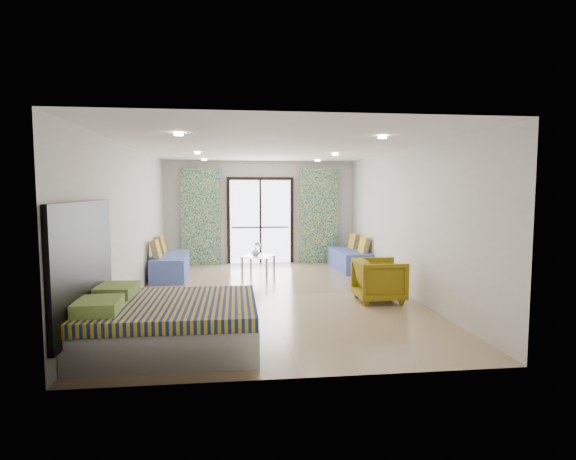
{
  "coord_description": "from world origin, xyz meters",
  "views": [
    {
      "loc": [
        -0.66,
        -8.18,
        1.93
      ],
      "look_at": [
        0.37,
        0.6,
        1.15
      ],
      "focal_mm": 28.0,
      "sensor_mm": 36.0,
      "label": 1
    }
  ],
  "objects": [
    {
      "name": "floor",
      "position": [
        0.0,
        0.0,
        0.0
      ],
      "size": [
        5.0,
        7.5,
        0.01
      ],
      "primitive_type": null,
      "color": "#937657",
      "rests_on": "ground"
    },
    {
      "name": "bed",
      "position": [
        -1.48,
        -2.65,
        0.3
      ],
      "size": [
        2.08,
        1.69,
        0.72
      ],
      "color": "silver",
      "rests_on": "floor"
    },
    {
      "name": "ceiling",
      "position": [
        0.0,
        0.0,
        2.7
      ],
      "size": [
        5.0,
        7.5,
        0.01
      ],
      "primitive_type": null,
      "color": "silver",
      "rests_on": "ground"
    },
    {
      "name": "wall_right",
      "position": [
        2.5,
        0.0,
        1.35
      ],
      "size": [
        0.01,
        7.5,
        2.7
      ],
      "primitive_type": null,
      "color": "silver",
      "rests_on": "ground"
    },
    {
      "name": "balcony_rail",
      "position": [
        0.0,
        3.73,
        0.95
      ],
      "size": [
        1.52,
        0.03,
        0.04
      ],
      "primitive_type": "cube",
      "color": "#595451",
      "rests_on": "balcony_door"
    },
    {
      "name": "downlight_b",
      "position": [
        1.4,
        -2.0,
        2.67
      ],
      "size": [
        0.12,
        0.12,
        0.02
      ],
      "primitive_type": "cylinder",
      "color": "#FFE0B2",
      "rests_on": "ceiling"
    },
    {
      "name": "wall_front",
      "position": [
        0.0,
        -3.75,
        1.35
      ],
      "size": [
        5.0,
        0.01,
        2.7
      ],
      "primitive_type": null,
      "color": "silver",
      "rests_on": "ground"
    },
    {
      "name": "daybed_right",
      "position": [
        2.12,
        2.45,
        0.26
      ],
      "size": [
        0.73,
        1.72,
        0.84
      ],
      "rotation": [
        0.0,
        0.0,
        0.04
      ],
      "color": "#475BAA",
      "rests_on": "floor"
    },
    {
      "name": "downlight_d",
      "position": [
        1.4,
        1.0,
        2.67
      ],
      "size": [
        0.12,
        0.12,
        0.02
      ],
      "primitive_type": "cylinder",
      "color": "#FFE0B2",
      "rests_on": "ceiling"
    },
    {
      "name": "wall_left",
      "position": [
        -2.5,
        0.0,
        1.35
      ],
      "size": [
        0.01,
        7.5,
        2.7
      ],
      "primitive_type": null,
      "color": "silver",
      "rests_on": "ground"
    },
    {
      "name": "switch_plate",
      "position": [
        -2.47,
        -1.4,
        1.05
      ],
      "size": [
        0.02,
        0.1,
        0.1
      ],
      "primitive_type": "cube",
      "color": "silver",
      "rests_on": "wall_left"
    },
    {
      "name": "armchair",
      "position": [
        1.83,
        -0.7,
        0.41
      ],
      "size": [
        0.74,
        0.79,
        0.81
      ],
      "primitive_type": "imported",
      "rotation": [
        0.0,
        0.0,
        1.57
      ],
      "color": "olive",
      "rests_on": "floor"
    },
    {
      "name": "downlight_e",
      "position": [
        -1.4,
        3.0,
        2.67
      ],
      "size": [
        0.12,
        0.12,
        0.02
      ],
      "primitive_type": "cylinder",
      "color": "#FFE0B2",
      "rests_on": "ceiling"
    },
    {
      "name": "daybed_left",
      "position": [
        -2.12,
        1.91,
        0.28
      ],
      "size": [
        0.78,
        1.85,
        0.9
      ],
      "rotation": [
        0.0,
        0.0,
        0.04
      ],
      "color": "#475BAA",
      "rests_on": "floor"
    },
    {
      "name": "curtain_left",
      "position": [
        -1.55,
        3.57,
        1.25
      ],
      "size": [
        1.0,
        0.1,
        2.5
      ],
      "primitive_type": "cube",
      "color": "silver",
      "rests_on": "floor"
    },
    {
      "name": "downlight_f",
      "position": [
        1.4,
        3.0,
        2.67
      ],
      "size": [
        0.12,
        0.12,
        0.02
      ],
      "primitive_type": "cylinder",
      "color": "#FFE0B2",
      "rests_on": "ceiling"
    },
    {
      "name": "coffee_table",
      "position": [
        -0.14,
        2.03,
        0.39
      ],
      "size": [
        0.86,
        0.86,
        0.76
      ],
      "rotation": [
        0.0,
        0.0,
        -0.38
      ],
      "color": "silver",
      "rests_on": "floor"
    },
    {
      "name": "balcony_door",
      "position": [
        0.0,
        3.72,
        1.26
      ],
      "size": [
        1.76,
        0.08,
        2.28
      ],
      "color": "black",
      "rests_on": "floor"
    },
    {
      "name": "downlight_a",
      "position": [
        -1.4,
        -2.0,
        2.67
      ],
      "size": [
        0.12,
        0.12,
        0.02
      ],
      "primitive_type": "cylinder",
      "color": "#FFE0B2",
      "rests_on": "ceiling"
    },
    {
      "name": "wall_back",
      "position": [
        0.0,
        3.75,
        1.35
      ],
      "size": [
        5.0,
        0.01,
        2.7
      ],
      "primitive_type": null,
      "color": "silver",
      "rests_on": "ground"
    },
    {
      "name": "headboard",
      "position": [
        -2.46,
        -2.65,
        1.05
      ],
      "size": [
        0.06,
        2.1,
        1.5
      ],
      "primitive_type": "cube",
      "color": "black",
      "rests_on": "floor"
    },
    {
      "name": "vase",
      "position": [
        -0.21,
        1.97,
        0.53
      ],
      "size": [
        0.22,
        0.23,
        0.19
      ],
      "primitive_type": "imported",
      "rotation": [
        0.0,
        0.0,
        0.18
      ],
      "color": "white",
      "rests_on": "coffee_table"
    },
    {
      "name": "curtain_right",
      "position": [
        1.55,
        3.57,
        1.25
      ],
      "size": [
        1.0,
        0.1,
        2.5
      ],
      "primitive_type": "cube",
      "color": "silver",
      "rests_on": "floor"
    },
    {
      "name": "downlight_c",
      "position": [
        -1.4,
        1.0,
        2.67
      ],
      "size": [
        0.12,
        0.12,
        0.02
      ],
      "primitive_type": "cylinder",
      "color": "#FFE0B2",
      "rests_on": "ceiling"
    }
  ]
}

